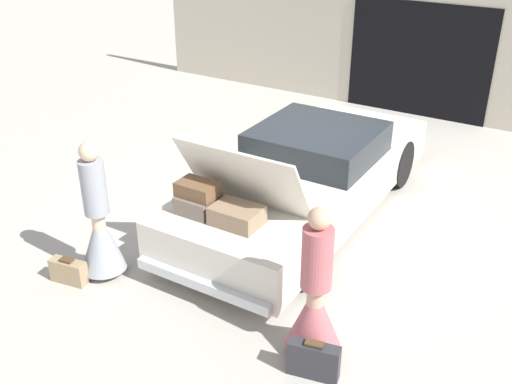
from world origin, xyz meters
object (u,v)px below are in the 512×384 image
person_right (315,304)px  car (306,177)px  suitcase_beside_right_person (313,360)px  person_left (99,229)px  suitcase_beside_left_person (69,271)px

person_right → car: bearing=32.7°
car → suitcase_beside_right_person: 3.20m
person_left → suitcase_beside_right_person: person_left is taller
car → suitcase_beside_left_person: bearing=-118.5°
car → suitcase_beside_right_person: size_ratio=9.70×
person_right → person_left: bearing=95.6°
person_left → suitcase_beside_right_person: 2.92m
car → person_left: 2.92m
person_right → suitcase_beside_right_person: size_ratio=3.20×
car → suitcase_beside_left_person: car is taller
car → person_right: bearing=-61.4°
person_left → suitcase_beside_right_person: size_ratio=3.31×
person_right → suitcase_beside_left_person: person_right is taller
suitcase_beside_left_person → person_left: bearing=57.0°
person_left → suitcase_beside_right_person: bearing=91.8°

